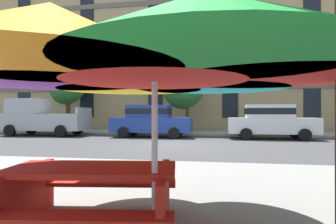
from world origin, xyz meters
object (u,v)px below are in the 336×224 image
(street_tree_left, at_px, (69,84))
(street_tree_middle, at_px, (184,87))
(sedan_blue, at_px, (151,120))
(patio_umbrella, at_px, (155,58))
(pickup_silver, at_px, (41,118))
(sedan_white, at_px, (270,121))
(picnic_table, at_px, (93,192))

(street_tree_left, height_order, street_tree_middle, street_tree_left)
(sedan_blue, bearing_deg, patio_umbrella, -76.65)
(street_tree_left, bearing_deg, street_tree_middle, -0.52)
(street_tree_middle, bearing_deg, pickup_silver, -158.02)
(street_tree_left, bearing_deg, patio_umbrella, -58.44)
(sedan_blue, bearing_deg, street_tree_left, 153.74)
(sedan_blue, distance_m, sedan_white, 6.35)
(street_tree_left, bearing_deg, sedan_blue, -26.26)
(pickup_silver, bearing_deg, picnic_table, -54.23)
(sedan_blue, bearing_deg, sedan_white, 0.00)
(sedan_white, bearing_deg, picnic_table, -108.06)
(pickup_silver, xyz_separation_m, patio_umbrella, (9.74, -12.70, 0.87))
(sedan_white, distance_m, street_tree_left, 13.86)
(street_tree_middle, xyz_separation_m, picnic_table, (0.80, -15.81, -2.55))
(sedan_white, relative_size, street_tree_left, 0.90)
(patio_umbrella, bearing_deg, street_tree_middle, 95.49)
(sedan_blue, distance_m, street_tree_left, 8.03)
(pickup_silver, bearing_deg, sedan_blue, -0.00)
(sedan_blue, bearing_deg, street_tree_middle, 65.97)
(pickup_silver, distance_m, picnic_table, 15.41)
(pickup_silver, height_order, street_tree_left, street_tree_left)
(street_tree_left, bearing_deg, pickup_silver, -87.68)
(sedan_blue, height_order, street_tree_left, street_tree_left)
(patio_umbrella, xyz_separation_m, picnic_table, (-0.74, 0.20, -1.41))
(picnic_table, bearing_deg, street_tree_middle, 92.90)
(pickup_silver, height_order, sedan_white, pickup_silver)
(pickup_silver, relative_size, street_tree_middle, 1.11)
(pickup_silver, relative_size, picnic_table, 2.56)
(street_tree_middle, height_order, patio_umbrella, street_tree_middle)
(street_tree_middle, bearing_deg, sedan_white, -34.16)
(street_tree_middle, bearing_deg, sedan_blue, -114.03)
(street_tree_left, distance_m, picnic_table, 18.56)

